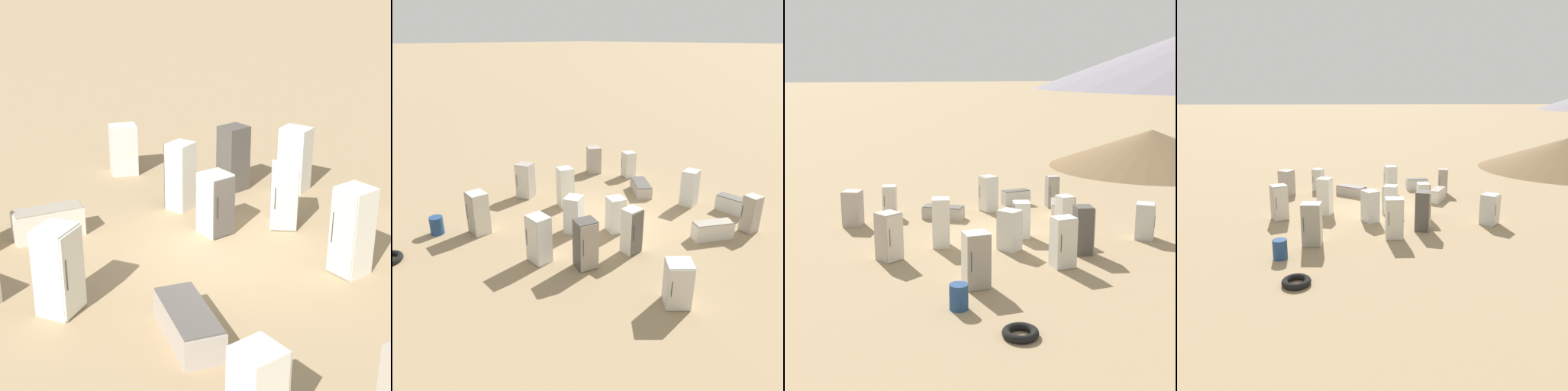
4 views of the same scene
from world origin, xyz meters
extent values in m
plane|color=#9E8460|center=(0.00, 0.00, 0.00)|extent=(1000.00, 1000.00, 0.00)
cone|color=brown|center=(-10.49, 18.28, 1.37)|extent=(14.83, 14.83, 2.73)
cube|color=white|center=(4.66, 0.31, 0.90)|extent=(0.68, 0.82, 1.81)
cube|color=beige|center=(4.99, 0.28, 0.90)|extent=(0.10, 0.74, 1.74)
cylinder|color=#2D2D2D|center=(5.00, 0.01, 0.99)|extent=(0.02, 0.02, 0.63)
cube|color=silver|center=(2.19, -0.46, 0.79)|extent=(0.95, 0.91, 1.58)
cube|color=#BCB7AD|center=(1.84, -0.63, 0.79)|extent=(0.31, 0.59, 1.52)
cylinder|color=#2D2D2D|center=(1.71, -0.43, 0.87)|extent=(0.02, 0.02, 0.55)
cube|color=beige|center=(-1.35, 4.06, 0.35)|extent=(1.70, 1.37, 0.70)
cube|color=gray|center=(-1.35, 4.06, 0.72)|extent=(1.63, 1.32, 0.04)
cube|color=silver|center=(-4.85, -3.14, 0.74)|extent=(0.82, 0.82, 1.48)
cube|color=beige|center=(-4.55, -3.27, 0.74)|extent=(0.27, 0.57, 1.42)
cylinder|color=#2D2D2D|center=(-4.60, -3.49, 0.81)|extent=(0.02, 0.02, 0.52)
cube|color=#A89E93|center=(-3.27, -1.04, 0.29)|extent=(1.80, 1.94, 0.57)
cube|color=#56514C|center=(-3.27, -1.04, 0.59)|extent=(1.72, 1.86, 0.04)
cube|color=beige|center=(5.03, -3.24, 0.90)|extent=(0.78, 0.87, 1.80)
cube|color=gray|center=(5.39, -3.28, 0.90)|extent=(0.14, 0.75, 1.73)
cylinder|color=#2D2D2D|center=(5.39, -3.56, 0.99)|extent=(0.02, 0.02, 0.63)
cube|color=silver|center=(-4.38, 3.48, 0.36)|extent=(0.62, 1.46, 0.71)
cube|color=#56514C|center=(-4.38, 3.48, 0.73)|extent=(0.60, 1.40, 0.04)
cube|color=silver|center=(0.64, -2.69, 0.97)|extent=(0.86, 0.87, 1.94)
cube|color=beige|center=(0.32, -2.56, 0.97)|extent=(0.28, 0.62, 1.87)
cylinder|color=#2D2D2D|center=(0.38, -2.33, 1.07)|extent=(0.02, 0.02, 0.68)
cube|color=silver|center=(1.81, 2.30, 0.90)|extent=(0.67, 0.60, 1.80)
cube|color=#56514C|center=(1.83, 2.60, 0.90)|extent=(0.61, 0.08, 1.73)
cylinder|color=#2D2D2D|center=(2.05, 2.62, 0.99)|extent=(0.02, 0.02, 0.63)
cube|color=#A89E93|center=(-3.93, -5.11, 0.79)|extent=(1.03, 1.03, 1.59)
cube|color=gray|center=(-4.14, -5.44, 0.79)|extent=(0.63, 0.42, 1.53)
cylinder|color=#2D2D2D|center=(-4.38, -5.32, 0.87)|extent=(0.02, 0.02, 0.56)
cube|color=silver|center=(3.28, 5.28, 0.75)|extent=(1.05, 1.05, 1.50)
cube|color=beige|center=(3.54, 5.54, 0.75)|extent=(0.56, 0.56, 1.44)
cylinder|color=#2D2D2D|center=(3.76, 5.36, 0.82)|extent=(0.02, 0.02, 0.52)
cube|color=#A89E93|center=(-3.05, 4.86, 0.80)|extent=(0.70, 0.71, 1.61)
cube|color=gray|center=(-2.75, 4.78, 0.80)|extent=(0.18, 0.55, 1.55)
cylinder|color=#2D2D2D|center=(-2.77, 4.58, 0.89)|extent=(0.02, 0.02, 0.56)
cube|color=#4C4742|center=(3.77, 1.80, 0.92)|extent=(0.89, 0.84, 1.85)
cube|color=gray|center=(3.88, 2.11, 0.92)|extent=(0.67, 0.27, 1.77)
cylinder|color=#2D2D2D|center=(4.13, 2.06, 1.02)|extent=(0.02, 0.02, 0.65)
cube|color=white|center=(0.93, 0.78, 0.76)|extent=(0.85, 0.85, 1.52)
cube|color=#56514C|center=(0.79, 0.46, 0.76)|extent=(0.59, 0.28, 1.46)
cylinder|color=#2D2D2D|center=(0.57, 0.52, 0.84)|extent=(0.02, 0.02, 0.53)
cube|color=#A89E93|center=(1.28, -4.99, 0.89)|extent=(0.95, 0.96, 1.78)
cube|color=beige|center=(1.63, -4.85, 0.89)|extent=(0.31, 0.68, 1.71)
cylinder|color=#2D2D2D|center=(1.76, -5.08, 0.98)|extent=(0.02, 0.02, 0.62)
cube|color=silver|center=(-3.72, 1.57, 0.88)|extent=(0.83, 0.75, 1.76)
cube|color=silver|center=(-3.67, 1.23, 0.88)|extent=(0.71, 0.15, 1.69)
cylinder|color=#2D2D2D|center=(-3.92, 1.16, 0.97)|extent=(0.02, 0.02, 0.62)
torus|color=black|center=(8.61, -3.66, 0.11)|extent=(0.98, 0.98, 0.22)
cylinder|color=navy|center=(6.36, -4.42, 0.38)|extent=(0.55, 0.55, 0.76)
camera|label=1|loc=(-11.73, -6.26, 6.70)|focal=60.00mm
camera|label=2|loc=(12.11, 10.06, 7.69)|focal=35.00mm
camera|label=3|loc=(19.84, -10.20, 6.62)|focal=50.00mm
camera|label=4|loc=(20.29, -2.55, 5.93)|focal=35.00mm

